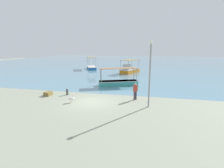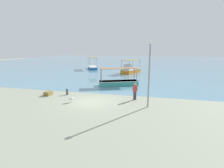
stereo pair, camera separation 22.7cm
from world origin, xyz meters
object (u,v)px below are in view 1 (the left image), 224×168
object	(u,v)px
pelican	(71,99)
lamp_post	(150,71)
fishing_boat_center	(118,82)
mooring_bollard	(67,92)
fisherman_standing	(135,91)
fishing_boat_far_left	(130,70)
fishing_boat_far_right	(91,67)
cargo_crate	(48,94)

from	to	relation	value
pelican	lamp_post	world-z (taller)	lamp_post
fishing_boat_center	mooring_bollard	world-z (taller)	fishing_boat_center
fishing_boat_center	fisherman_standing	size ratio (longest dim) A/B	3.23
fishing_boat_far_left	fishing_boat_far_right	distance (m)	10.88
fishing_boat_far_left	pelican	xyz separation A→B (m)	(-2.72, -20.82, -0.30)
lamp_post	cargo_crate	bearing A→B (deg)	173.20
fishing_boat_far_right	fisherman_standing	distance (m)	26.44
fishing_boat_far_left	mooring_bollard	world-z (taller)	fishing_boat_far_left
fishing_boat_far_left	cargo_crate	distance (m)	20.14
fishing_boat_center	fishing_boat_far_right	distance (m)	19.57
lamp_post	mooring_bollard	size ratio (longest dim) A/B	8.05
fishing_boat_far_right	lamp_post	size ratio (longest dim) A/B	0.93
fishing_boat_far_right	lamp_post	world-z (taller)	lamp_post
fishing_boat_far_left	fishing_boat_far_right	world-z (taller)	fishing_boat_far_right
pelican	lamp_post	bearing A→B (deg)	3.41
fishing_boat_far_left	fisherman_standing	xyz separation A→B (m)	(3.04, -18.50, 0.23)
pelican	cargo_crate	xyz separation A→B (m)	(-3.59, 1.70, -0.17)
lamp_post	cargo_crate	size ratio (longest dim) A/B	6.89
fishing_boat_far_right	mooring_bollard	world-z (taller)	fishing_boat_far_right
pelican	lamp_post	xyz separation A→B (m)	(7.12, 0.42, 2.81)
fishing_boat_center	pelican	bearing A→B (deg)	-108.20
mooring_bollard	cargo_crate	bearing A→B (deg)	-160.09
pelican	fishing_boat_far_left	bearing A→B (deg)	82.57
fishing_boat_center	cargo_crate	size ratio (longest dim) A/B	6.64
fishing_boat_center	fishing_boat_far_left	size ratio (longest dim) A/B	1.03
fishing_boat_center	mooring_bollard	distance (m)	7.60
mooring_bollard	fisherman_standing	distance (m)	7.46
fishing_boat_far_right	fisherman_standing	size ratio (longest dim) A/B	3.13
fishing_boat_far_right	lamp_post	xyz separation A→B (m)	(14.27, -24.95, 2.66)
cargo_crate	fisherman_standing	bearing A→B (deg)	3.76
fishing_boat_far_right	cargo_crate	distance (m)	23.94
fishing_boat_far_left	lamp_post	bearing A→B (deg)	-77.83
fishing_boat_far_right	cargo_crate	size ratio (longest dim) A/B	6.42
fishing_boat_far_right	mooring_bollard	bearing A→B (deg)	-76.60
fisherman_standing	cargo_crate	xyz separation A→B (m)	(-9.35, -0.61, -0.70)
pelican	fisherman_standing	size ratio (longest dim) A/B	0.47
mooring_bollard	cargo_crate	size ratio (longest dim) A/B	0.86
pelican	mooring_bollard	size ratio (longest dim) A/B	1.14
fishing_boat_far_left	lamp_post	xyz separation A→B (m)	(4.40, -20.39, 2.51)
fishing_boat_far_right	mooring_bollard	xyz separation A→B (m)	(5.48, -22.98, -0.15)
fishing_boat_far_left	lamp_post	distance (m)	21.01
fisherman_standing	cargo_crate	bearing A→B (deg)	-176.24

